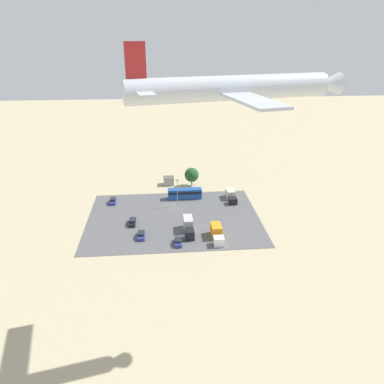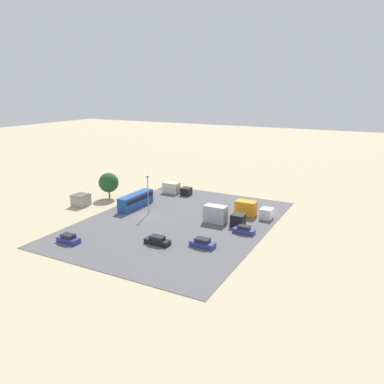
# 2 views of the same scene
# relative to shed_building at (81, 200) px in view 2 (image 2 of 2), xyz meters

# --- Properties ---
(ground_plane) EXTENTS (400.00, 400.00, 0.00)m
(ground_plane) POSITION_rel_shed_building_xyz_m (-0.65, 17.84, -1.35)
(ground_plane) COLOR tan
(parking_lot_surface) EXTENTS (48.83, 36.32, 0.08)m
(parking_lot_surface) POSITION_rel_shed_building_xyz_m (-0.65, 26.06, -1.31)
(parking_lot_surface) COLOR #565659
(parking_lot_surface) RESTS_ON ground
(shed_building) EXTENTS (3.73, 3.57, 2.68)m
(shed_building) POSITION_rel_shed_building_xyz_m (0.00, 0.00, 0.00)
(shed_building) COLOR #9E998E
(shed_building) RESTS_ON ground
(bus) EXTENTS (10.73, 2.51, 3.25)m
(bus) POSITION_rel_shed_building_xyz_m (-4.77, 12.49, 0.48)
(bus) COLOR #1E4C9E
(bus) RESTS_ON ground
(parked_car_0) EXTENTS (1.94, 4.44, 1.56)m
(parked_car_0) POSITION_rel_shed_building_xyz_m (8.22, 36.15, -0.62)
(parked_car_0) COLOR navy
(parked_car_0) RESTS_ON ground
(parked_car_1) EXTENTS (1.88, 4.22, 1.60)m
(parked_car_1) POSITION_rel_shed_building_xyz_m (17.79, 14.05, -0.60)
(parked_car_1) COLOR navy
(parked_car_1) RESTS_ON ground
(parked_car_2) EXTENTS (1.76, 4.11, 1.53)m
(parked_car_2) POSITION_rel_shed_building_xyz_m (-1.14, 40.34, -0.63)
(parked_car_2) COLOR navy
(parked_car_2) RESTS_ON ground
(parked_car_3) EXTENTS (1.80, 4.66, 1.54)m
(parked_car_3) POSITION_rel_shed_building_xyz_m (10.95, 28.55, -0.63)
(parked_car_3) COLOR black
(parked_car_3) RESTS_ON ground
(parked_truck_0) EXTENTS (2.51, 7.77, 2.80)m
(parked_truck_0) POSITION_rel_shed_building_xyz_m (-19.34, 14.62, 0.01)
(parked_truck_0) COLOR black
(parked_truck_0) RESTS_ON ground
(parked_truck_1) EXTENTS (2.44, 8.61, 3.53)m
(parked_truck_1) POSITION_rel_shed_building_xyz_m (-4.25, 34.36, 0.35)
(parked_truck_1) COLOR black
(parked_truck_1) RESTS_ON ground
(parked_truck_2) EXTENTS (2.58, 8.02, 3.20)m
(parked_truck_2) POSITION_rel_shed_building_xyz_m (-11.28, 38.35, 0.20)
(parked_truck_2) COLOR silver
(parked_truck_2) RESTS_ON ground
(tree_near_shed) EXTENTS (4.92, 4.92, 6.55)m
(tree_near_shed) POSITION_rel_shed_building_xyz_m (-7.88, 2.01, 2.73)
(tree_near_shed) COLOR brown
(tree_near_shed) RESTS_ON ground
(light_pole_lot_centre) EXTENTS (0.90, 0.28, 8.52)m
(light_pole_lot_centre) POSITION_rel_shed_building_xyz_m (-2.17, 17.76, 3.42)
(light_pole_lot_centre) COLOR gray
(light_pole_lot_centre) RESTS_ON ground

